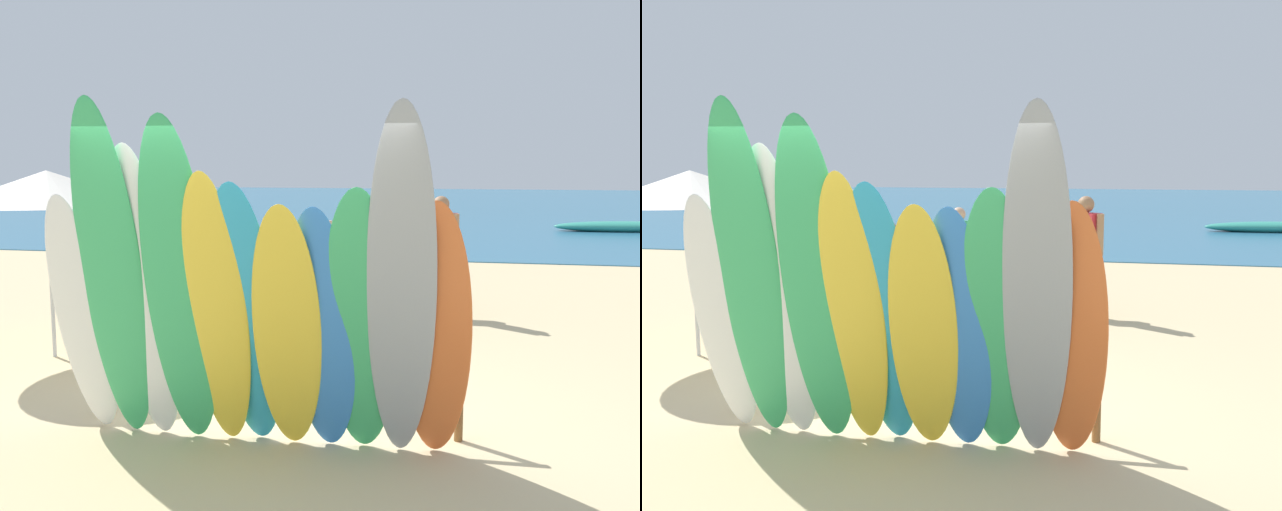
{
  "view_description": "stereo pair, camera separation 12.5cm",
  "coord_description": "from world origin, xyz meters",
  "views": [
    {
      "loc": [
        1.55,
        -5.77,
        2.27
      ],
      "look_at": [
        0.0,
        2.13,
        1.2
      ],
      "focal_mm": 40.87,
      "sensor_mm": 36.0,
      "label": 1
    },
    {
      "loc": [
        1.67,
        -5.74,
        2.27
      ],
      "look_at": [
        0.0,
        2.13,
        1.2
      ],
      "focal_mm": 40.87,
      "sensor_mm": 36.0,
      "label": 2
    }
  ],
  "objects": [
    {
      "name": "beach_umbrella",
      "position": [
        -3.04,
        1.68,
        1.95
      ],
      "size": [
        2.15,
        2.15,
        2.14
      ],
      "color": "silver",
      "rests_on": "ground"
    },
    {
      "name": "beachgoer_strolling",
      "position": [
        -0.93,
        2.33,
        0.9
      ],
      "size": [
        0.58,
        0.28,
        1.57
      ],
      "rotation": [
        0.0,
        0.0,
        6.07
      ],
      "color": "brown",
      "rests_on": "ground"
    },
    {
      "name": "surfboard_teal_5",
      "position": [
        -0.04,
        -0.56,
        1.06
      ],
      "size": [
        0.57,
        0.74,
        2.12
      ],
      "primitive_type": "ellipsoid",
      "rotation": [
        0.3,
        0.0,
        -0.06
      ],
      "color": "#289EC6",
      "rests_on": "ground"
    },
    {
      "name": "ocean_water",
      "position": [
        0.0,
        30.51,
        0.01
      ],
      "size": [
        60.0,
        40.0,
        0.02
      ],
      "primitive_type": "cube",
      "color": "teal",
      "rests_on": "ground"
    },
    {
      "name": "surfboard_grey_9",
      "position": [
        1.14,
        -0.64,
        1.33
      ],
      "size": [
        0.55,
        0.84,
        2.67
      ],
      "primitive_type": "ellipsoid",
      "rotation": [
        0.27,
        0.0,
        0.06
      ],
      "color": "#999EA3",
      "rests_on": "ground"
    },
    {
      "name": "surfboard_rack",
      "position": [
        0.0,
        0.0,
        0.61
      ],
      "size": [
        3.24,
        0.07,
        0.78
      ],
      "color": "brown",
      "rests_on": "ground"
    },
    {
      "name": "surfboard_yellow_4",
      "position": [
        -0.26,
        -0.59,
        1.1
      ],
      "size": [
        0.51,
        0.7,
        2.2
      ],
      "primitive_type": "ellipsoid",
      "rotation": [
        0.27,
        0.0,
        -0.03
      ],
      "color": "yellow",
      "rests_on": "ground"
    },
    {
      "name": "distant_boat",
      "position": [
        6.62,
        18.34,
        0.16
      ],
      "size": [
        4.52,
        1.18,
        0.36
      ],
      "color": "teal",
      "rests_on": "ground"
    },
    {
      "name": "beachgoer_near_rack",
      "position": [
        -0.68,
        5.11,
        0.89
      ],
      "size": [
        0.54,
        0.34,
        1.54
      ],
      "rotation": [
        0.0,
        0.0,
        3.58
      ],
      "color": "tan",
      "rests_on": "ground"
    },
    {
      "name": "surfboard_white_2",
      "position": [
        -0.86,
        -0.56,
        1.2
      ],
      "size": [
        0.54,
        0.65,
        2.4
      ],
      "primitive_type": "ellipsoid",
      "rotation": [
        0.23,
        0.0,
        -0.05
      ],
      "color": "white",
      "rests_on": "ground"
    },
    {
      "name": "surfboard_green_3",
      "position": [
        -0.54,
        -0.63,
        1.3
      ],
      "size": [
        0.56,
        0.73,
        2.6
      ],
      "primitive_type": "ellipsoid",
      "rotation": [
        0.25,
        0.0,
        0.01
      ],
      "color": "#38B266",
      "rests_on": "ground"
    },
    {
      "name": "surfboard_orange_10",
      "position": [
        1.38,
        -0.48,
        1.0
      ],
      "size": [
        0.53,
        0.56,
        2.0
      ],
      "primitive_type": "ellipsoid",
      "rotation": [
        0.25,
        0.0,
        -0.01
      ],
      "color": "orange",
      "rests_on": "ground"
    },
    {
      "name": "ground",
      "position": [
        0.0,
        14.0,
        0.0
      ],
      "size": [
        60.0,
        60.0,
        0.0
      ],
      "primitive_type": "plane",
      "color": "#D3BC8C"
    },
    {
      "name": "surfboard_blue_7",
      "position": [
        0.54,
        -0.52,
        0.97
      ],
      "size": [
        0.56,
        0.62,
        1.95
      ],
      "primitive_type": "ellipsoid",
      "rotation": [
        0.27,
        0.0,
        -0.07
      ],
      "color": "#337AD1",
      "rests_on": "ground"
    },
    {
      "name": "beach_chair_red",
      "position": [
        -2.33,
        2.94,
        0.43
      ],
      "size": [
        0.66,
        0.76,
        0.83
      ],
      "rotation": [
        0.0,
        0.0,
        -0.29
      ],
      "color": "#B7B7BC",
      "rests_on": "ground"
    },
    {
      "name": "beachgoer_by_water",
      "position": [
        1.25,
        4.8,
        1.01
      ],
      "size": [
        0.53,
        0.47,
        1.75
      ],
      "rotation": [
        0.0,
        0.0,
        2.43
      ],
      "color": "#9E704C",
      "rests_on": "ground"
    },
    {
      "name": "surfboard_green_1",
      "position": [
        -1.09,
        -0.63,
        1.36
      ],
      "size": [
        0.53,
        0.78,
        2.73
      ],
      "primitive_type": "ellipsoid",
      "rotation": [
        0.25,
        0.0,
        0.03
      ],
      "color": "#38B266",
      "rests_on": "ground"
    },
    {
      "name": "surfboard_white_0",
      "position": [
        -1.42,
        -0.52,
        1.01
      ],
      "size": [
        0.52,
        0.66,
        2.02
      ],
      "primitive_type": "ellipsoid",
      "rotation": [
        0.27,
        0.0,
        -0.07
      ],
      "color": "white",
      "rests_on": "ground"
    },
    {
      "name": "surfboard_yellow_6",
      "position": [
        0.28,
        -0.57,
        0.98
      ],
      "size": [
        0.55,
        0.66,
        1.97
      ],
      "primitive_type": "ellipsoid",
      "rotation": [
        0.29,
        0.0,
        0.05
      ],
      "color": "yellow",
      "rests_on": "ground"
    },
    {
      "name": "surfboard_green_8",
      "position": [
        0.83,
        -0.54,
        1.05
      ],
      "size": [
        0.57,
        0.68,
        2.09
      ],
      "primitive_type": "ellipsoid",
      "rotation": [
        0.28,
        0.0,
        0.02
      ],
      "color": "#38B266",
      "rests_on": "ground"
    },
    {
      "name": "beachgoer_photographing",
      "position": [
        -0.41,
        7.6,
        0.88
      ],
      "size": [
        0.57,
        0.24,
        1.52
      ],
      "rotation": [
        0.0,
        0.0,
        0.08
      ],
      "color": "brown",
      "rests_on": "ground"
    }
  ]
}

